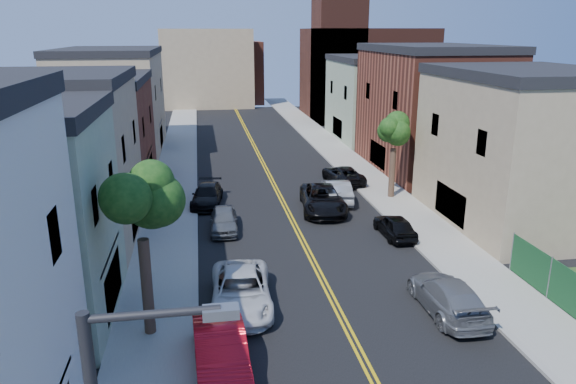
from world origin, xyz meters
name	(u,v)px	position (x,y,z in m)	size (l,w,h in m)	color
sidewalk_left	(175,172)	(-7.90, 40.00, 0.07)	(3.20, 100.00, 0.15)	gray
sidewalk_right	(353,165)	(7.90, 40.00, 0.07)	(3.20, 100.00, 0.15)	gray
curb_left	(195,171)	(-6.15, 40.00, 0.07)	(0.30, 100.00, 0.15)	gray
curb_right	(334,166)	(6.15, 40.00, 0.07)	(0.30, 100.00, 0.15)	gray
bldg_left_tan_near	(47,166)	(-14.00, 25.00, 4.50)	(9.00, 10.00, 9.00)	#998466
bldg_left_brick	(87,138)	(-14.00, 36.00, 4.00)	(9.00, 12.00, 8.00)	brown
bldg_left_tan_far	(113,104)	(-14.00, 50.00, 4.75)	(9.00, 16.00, 9.50)	#998466
bldg_right_tan	(523,152)	(14.00, 24.00, 4.50)	(9.00, 12.00, 9.00)	#998466
bldg_right_brick	(430,112)	(14.00, 38.00, 5.00)	(9.00, 14.00, 10.00)	brown
bldg_right_palegrn	(377,101)	(14.00, 52.00, 4.25)	(9.00, 12.00, 8.50)	gray
church	(359,65)	(16.33, 67.07, 7.24)	(16.20, 14.20, 22.60)	#4C2319
backdrop_left	(207,68)	(-4.00, 82.00, 6.00)	(14.00, 8.00, 12.00)	#998466
backdrop_center	(231,73)	(0.00, 86.00, 5.00)	(10.00, 8.00, 10.00)	brown
tree_left_mid	(138,176)	(-7.88, 14.01, 6.58)	(5.20, 5.20, 9.29)	#3A251D
tree_right_far	(395,119)	(7.92, 30.01, 5.76)	(4.40, 4.40, 8.03)	#3A251D
red_sedan	(221,353)	(-5.22, 10.95, 0.84)	(1.79, 5.13, 1.69)	red
white_pickup	(241,291)	(-4.13, 15.70, 0.78)	(2.60, 5.63, 1.57)	silver
grey_car_left	(224,220)	(-4.40, 25.28, 0.70)	(1.64, 4.08, 1.39)	#525559
black_car_left	(207,195)	(-5.31, 30.61, 0.69)	(1.95, 4.79, 1.39)	black
grey_car_right	(448,296)	(4.62, 13.83, 0.76)	(2.12, 5.21, 1.51)	slate
black_car_right	(395,226)	(5.50, 22.69, 0.67)	(1.58, 3.94, 1.34)	black
silver_car_right	(337,191)	(3.80, 29.90, 0.80)	(1.69, 4.86, 1.60)	#94969B
dark_car_right_far	(343,175)	(5.50, 34.50, 0.70)	(2.32, 5.03, 1.40)	black
black_suv_lane	(323,199)	(2.36, 28.01, 0.84)	(2.79, 6.05, 1.68)	black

